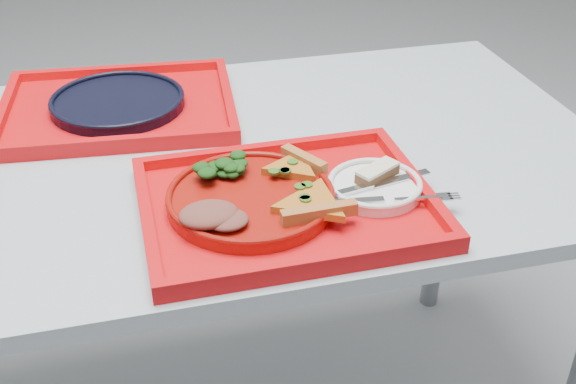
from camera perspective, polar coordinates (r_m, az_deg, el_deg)
The scene contains 13 objects.
table at distance 1.33m, azimuth -9.27°, elevation -0.18°, with size 1.60×0.80×0.75m.
tray_main at distance 1.13m, azimuth -0.10°, elevation -1.20°, with size 0.45×0.35×0.01m, color red.
tray_far at distance 1.47m, azimuth -13.23°, elevation 6.35°, with size 0.45×0.35×0.01m, color red.
dinner_plate at distance 1.12m, azimuth -2.96°, elevation -0.66°, with size 0.26×0.26×0.02m, color #941109.
side_plate at distance 1.16m, azimuth 6.85°, elevation 0.31°, with size 0.15×0.15×0.01m, color white.
navy_plate at distance 1.47m, azimuth -13.30°, elevation 6.85°, with size 0.26×0.26×0.02m, color black.
pizza_slice_a at distance 1.08m, azimuth 1.93°, elevation -0.71°, with size 0.13×0.11×0.02m, color orange, non-canonical shape.
pizza_slice_b at distance 1.17m, azimuth 0.35°, elevation 2.12°, with size 0.10×0.09×0.02m, color orange, non-canonical shape.
salad_heap at distance 1.16m, azimuth -5.24°, elevation 2.08°, with size 0.08×0.07×0.04m, color black.
meat_portion at distance 1.05m, azimuth -6.28°, elevation -1.78°, with size 0.09×0.07×0.03m, color brown.
dessert_bar at distance 1.17m, azimuth 7.08°, elevation 1.53°, with size 0.08×0.06×0.02m.
knife at distance 1.15m, azimuth 7.28°, elevation 0.70°, with size 0.18×0.02×0.01m, color silver.
fork at distance 1.12m, azimuth 8.32°, elevation -0.58°, with size 0.18×0.02×0.01m, color silver.
Camera 1 is at (-0.06, -1.12, 1.38)m, focal length 45.00 mm.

